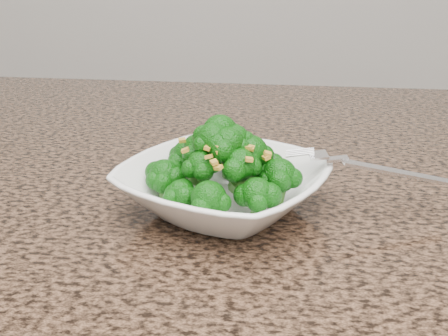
# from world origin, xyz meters

# --- Properties ---
(granite_counter) EXTENTS (1.64, 1.04, 0.03)m
(granite_counter) POSITION_xyz_m (0.00, 0.30, 0.89)
(granite_counter) COLOR brown
(granite_counter) RESTS_ON cabinet
(bowl) EXTENTS (0.28, 0.28, 0.05)m
(bowl) POSITION_xyz_m (0.10, 0.19, 0.93)
(bowl) COLOR white
(bowl) RESTS_ON granite_counter
(broccoli_pile) EXTENTS (0.19, 0.19, 0.07)m
(broccoli_pile) POSITION_xyz_m (0.10, 0.19, 0.99)
(broccoli_pile) COLOR #0C5509
(broccoli_pile) RESTS_ON bowl
(garlic_topping) EXTENTS (0.11, 0.11, 0.01)m
(garlic_topping) POSITION_xyz_m (0.10, 0.19, 1.02)
(garlic_topping) COLOR gold
(garlic_topping) RESTS_ON broccoli_pile
(fork) EXTENTS (0.20, 0.06, 0.01)m
(fork) POSITION_xyz_m (0.23, 0.21, 0.96)
(fork) COLOR silver
(fork) RESTS_ON bowl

